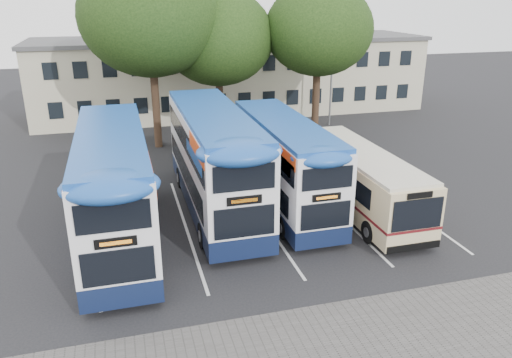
{
  "coord_description": "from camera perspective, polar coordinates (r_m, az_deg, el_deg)",
  "views": [
    {
      "loc": [
        -9.56,
        -14.83,
        9.63
      ],
      "look_at": [
        -4.05,
        5.0,
        1.93
      ],
      "focal_mm": 35.0,
      "sensor_mm": 36.0,
      "label": 1
    }
  ],
  "objects": [
    {
      "name": "depot_building",
      "position": [
        43.38,
        -2.67,
        11.9
      ],
      "size": [
        32.4,
        8.4,
        6.2
      ],
      "color": "#BBB097",
      "rests_on": "ground"
    },
    {
      "name": "lamp_post",
      "position": [
        38.39,
        8.75,
        13.48
      ],
      "size": [
        0.25,
        1.05,
        9.06
      ],
      "color": "gray",
      "rests_on": "ground"
    },
    {
      "name": "bay_lines",
      "position": [
        22.79,
        0.74,
        -4.47
      ],
      "size": [
        14.12,
        11.0,
        0.01
      ],
      "color": "silver",
      "rests_on": "ground"
    },
    {
      "name": "bus_dd_mid",
      "position": [
        22.95,
        -4.83,
        2.57
      ],
      "size": [
        2.73,
        11.27,
        4.7
      ],
      "color": "#101A3A",
      "rests_on": "ground"
    },
    {
      "name": "bus_dd_right",
      "position": [
        23.38,
        3.2,
        2.23
      ],
      "size": [
        2.43,
        10.05,
        4.18
      ],
      "color": "#101A3A",
      "rests_on": "ground"
    },
    {
      "name": "bus_single",
      "position": [
        23.69,
        11.65,
        0.31
      ],
      "size": [
        2.44,
        9.58,
        2.86
      ],
      "color": "beige",
      "rests_on": "ground"
    },
    {
      "name": "ground",
      "position": [
        20.1,
        15.32,
        -8.92
      ],
      "size": [
        120.0,
        120.0,
        0.0
      ],
      "primitive_type": "plane",
      "color": "black",
      "rests_on": "ground"
    },
    {
      "name": "tree_mid",
      "position": [
        34.25,
        -4.36,
        15.79
      ],
      "size": [
        7.4,
        7.4,
        10.01
      ],
      "color": "black",
      "rests_on": "ground"
    },
    {
      "name": "tree_right",
      "position": [
        34.6,
        7.19,
        16.58
      ],
      "size": [
        7.16,
        7.16,
        10.41
      ],
      "color": "black",
      "rests_on": "ground"
    },
    {
      "name": "bus_dd_left",
      "position": [
        20.67,
        -15.89,
        -0.41
      ],
      "size": [
        2.66,
        10.99,
        4.58
      ],
      "color": "#101A3A",
      "rests_on": "ground"
    },
    {
      "name": "tree_left",
      "position": [
        32.63,
        -12.06,
        17.73
      ],
      "size": [
        8.65,
        8.65,
        11.97
      ],
      "color": "black",
      "rests_on": "ground"
    },
    {
      "name": "paving_strip",
      "position": [
        15.69,
        18.23,
        -18.52
      ],
      "size": [
        40.0,
        6.0,
        0.01
      ],
      "primitive_type": "cube",
      "color": "#595654",
      "rests_on": "ground"
    }
  ]
}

